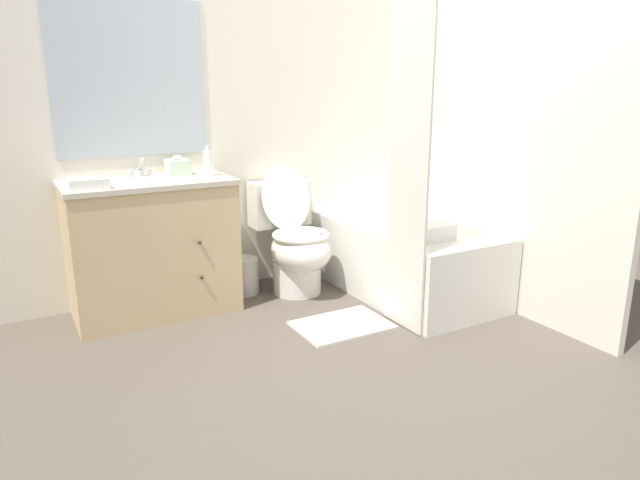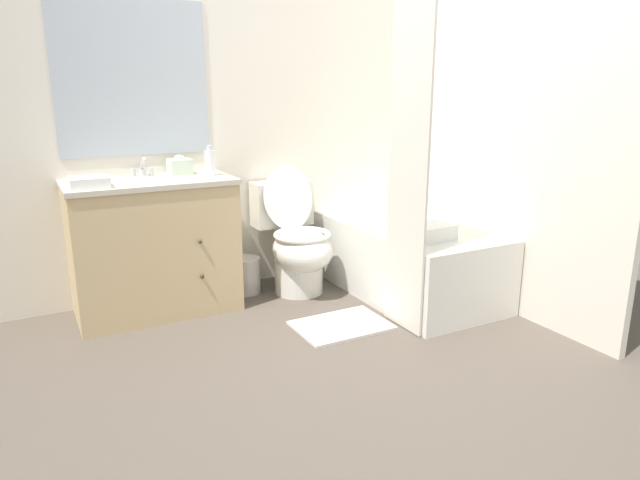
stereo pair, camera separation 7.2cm
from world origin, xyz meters
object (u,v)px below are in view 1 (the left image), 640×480
(soap_dispenser, at_px, (209,162))
(bath_towel_folded, at_px, (427,232))
(vanity_cabinet, at_px, (153,246))
(wastebasket, at_px, (243,276))
(bath_mat, at_px, (342,325))
(toilet, at_px, (295,243))
(sink_faucet, at_px, (140,171))
(hand_towel_folded, at_px, (88,183))
(tissue_box, at_px, (178,167))
(bathtub, at_px, (403,257))

(soap_dispenser, bearing_deg, bath_towel_folded, -37.92)
(vanity_cabinet, xyz_separation_m, soap_dispenser, (0.38, -0.02, 0.49))
(wastebasket, bearing_deg, bath_mat, -70.50)
(bath_towel_folded, bearing_deg, vanity_cabinet, 149.42)
(toilet, xyz_separation_m, soap_dispenser, (-0.56, 0.07, 0.58))
(bath_mat, bearing_deg, sink_faucet, 133.12)
(hand_towel_folded, bearing_deg, wastebasket, 10.64)
(tissue_box, height_order, bath_mat, tissue_box)
(vanity_cabinet, relative_size, wastebasket, 4.00)
(soap_dispenser, bearing_deg, bath_mat, -55.64)
(bath_mat, bearing_deg, wastebasket, 109.50)
(sink_faucet, xyz_separation_m, bath_towel_folded, (1.44, -1.03, -0.34))
(sink_faucet, xyz_separation_m, toilet, (0.93, -0.27, -0.53))
(toilet, relative_size, bathtub, 0.61)
(sink_faucet, relative_size, soap_dispenser, 0.76)
(sink_faucet, height_order, bathtub, sink_faucet)
(toilet, xyz_separation_m, bath_mat, (-0.04, -0.68, -0.33))
(vanity_cabinet, relative_size, toilet, 1.16)
(vanity_cabinet, bearing_deg, wastebasket, 3.94)
(sink_faucet, height_order, toilet, sink_faucet)
(bathtub, distance_m, wastebasket, 1.10)
(sink_faucet, xyz_separation_m, hand_towel_folded, (-0.35, -0.31, -0.00))
(soap_dispenser, relative_size, bath_towel_folded, 0.63)
(wastebasket, relative_size, tissue_box, 1.69)
(wastebasket, distance_m, tissue_box, 0.86)
(soap_dispenser, relative_size, hand_towel_folded, 0.91)
(wastebasket, distance_m, bath_towel_folded, 1.29)
(tissue_box, xyz_separation_m, soap_dispenser, (0.15, -0.14, 0.03))
(sink_faucet, bearing_deg, toilet, -16.13)
(sink_faucet, distance_m, bathtub, 1.81)
(bath_towel_folded, relative_size, bath_mat, 0.55)
(bathtub, height_order, bath_mat, bathtub)
(tissue_box, height_order, hand_towel_folded, tissue_box)
(wastebasket, height_order, hand_towel_folded, hand_towel_folded)
(soap_dispenser, height_order, bath_mat, soap_dispenser)
(toilet, bearing_deg, hand_towel_folded, -178.00)
(tissue_box, height_order, soap_dispenser, soap_dispenser)
(bathtub, distance_m, bath_mat, 0.80)
(vanity_cabinet, xyz_separation_m, bathtub, (1.58, -0.45, -0.18))
(tissue_box, bearing_deg, vanity_cabinet, -150.95)
(soap_dispenser, xyz_separation_m, bath_towel_folded, (1.07, -0.83, -0.39))
(wastebasket, bearing_deg, sink_faucet, 167.34)
(toilet, bearing_deg, bathtub, -28.90)
(sink_faucet, relative_size, hand_towel_folded, 0.69)
(tissue_box, bearing_deg, toilet, -16.91)
(sink_faucet, height_order, wastebasket, sink_faucet)
(toilet, distance_m, bathtub, 0.75)
(soap_dispenser, bearing_deg, tissue_box, 136.81)
(wastebasket, bearing_deg, hand_towel_folded, -169.36)
(sink_faucet, distance_m, bath_mat, 1.56)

